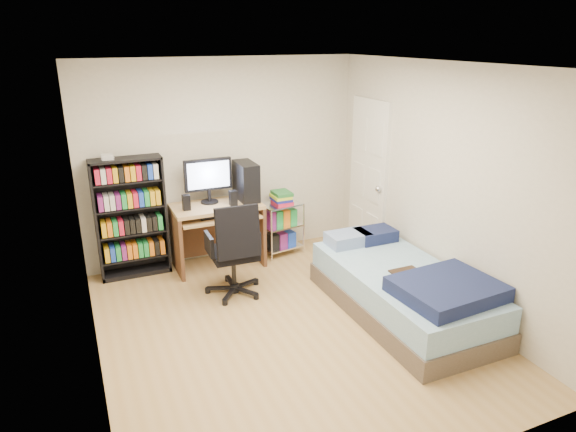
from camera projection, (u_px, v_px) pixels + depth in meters
name	position (u px, v px, depth m)	size (l,w,h in m)	color
room	(287.00, 207.00, 4.67)	(3.58, 4.08, 2.58)	#A98654
media_shelf	(131.00, 216.00, 5.98)	(0.80, 0.27, 1.49)	black
computer_desk	(224.00, 208.00, 6.30)	(1.07, 0.62, 1.34)	tan
office_chair	(235.00, 266.00, 5.62)	(0.66, 0.66, 1.08)	black
wire_cart	(281.00, 213.00, 6.65)	(0.58, 0.46, 0.84)	white
bed	(404.00, 290.00, 5.25)	(1.06, 2.13, 0.61)	brown
door	(368.00, 178.00, 6.57)	(0.12, 0.80, 2.00)	silver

